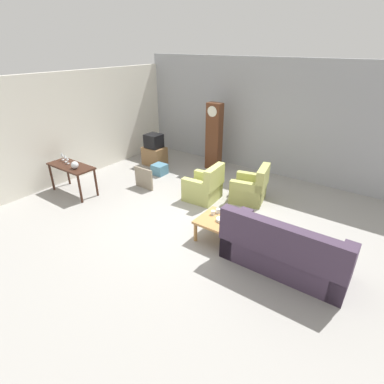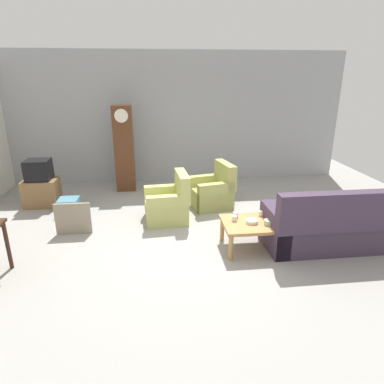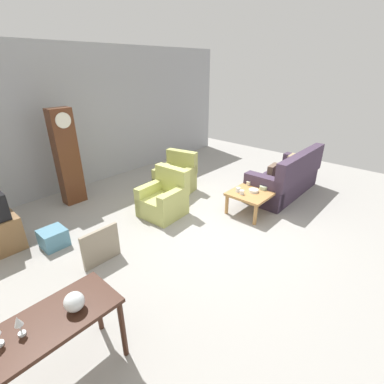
# 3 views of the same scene
# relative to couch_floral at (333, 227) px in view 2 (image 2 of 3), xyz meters

# --- Properties ---
(ground_plane) EXTENTS (10.40, 10.40, 0.00)m
(ground_plane) POSITION_rel_couch_floral_xyz_m (-2.15, 0.42, -0.35)
(ground_plane) COLOR #999691
(garage_door_wall) EXTENTS (8.40, 0.16, 3.20)m
(garage_door_wall) POSITION_rel_couch_floral_xyz_m (-2.15, 4.02, 1.25)
(garage_door_wall) COLOR #9EA0A5
(garage_door_wall) RESTS_ON ground_plane
(couch_floral) EXTENTS (2.10, 0.89, 1.04)m
(couch_floral) POSITION_rel_couch_floral_xyz_m (0.00, 0.00, 0.00)
(couch_floral) COLOR #423347
(couch_floral) RESTS_ON ground_plane
(armchair_olive_near) EXTENTS (0.85, 0.82, 0.92)m
(armchair_olive_near) POSITION_rel_couch_floral_xyz_m (-2.54, 1.36, -0.05)
(armchair_olive_near) COLOR #B7BC66
(armchair_olive_near) RESTS_ON ground_plane
(armchair_olive_far) EXTENTS (0.93, 0.91, 0.92)m
(armchair_olive_far) POSITION_rel_couch_floral_xyz_m (-1.59, 1.97, -0.05)
(armchair_olive_far) COLOR tan
(armchair_olive_far) RESTS_ON ground_plane
(coffee_table_wood) EXTENTS (0.96, 0.76, 0.45)m
(coffee_table_wood) POSITION_rel_couch_floral_xyz_m (-1.26, 0.12, 0.03)
(coffee_table_wood) COLOR #B27F47
(coffee_table_wood) RESTS_ON ground_plane
(grandfather_clock) EXTENTS (0.44, 0.30, 2.00)m
(grandfather_clock) POSITION_rel_couch_floral_xyz_m (-3.47, 3.25, 0.65)
(grandfather_clock) COLOR #562D19
(grandfather_clock) RESTS_ON ground_plane
(tv_stand_cabinet) EXTENTS (0.68, 0.52, 0.57)m
(tv_stand_cabinet) POSITION_rel_couch_floral_xyz_m (-5.16, 2.42, -0.07)
(tv_stand_cabinet) COLOR brown
(tv_stand_cabinet) RESTS_ON ground_plane
(tv_crt) EXTENTS (0.48, 0.44, 0.42)m
(tv_crt) POSITION_rel_couch_floral_xyz_m (-5.16, 2.42, 0.43)
(tv_crt) COLOR black
(tv_crt) RESTS_ON tv_stand_cabinet
(framed_picture_leaning) EXTENTS (0.60, 0.05, 0.57)m
(framed_picture_leaning) POSITION_rel_couch_floral_xyz_m (-4.20, 0.95, -0.07)
(framed_picture_leaning) COLOR gray
(framed_picture_leaning) RESTS_ON ground_plane
(storage_box_blue) EXTENTS (0.39, 0.38, 0.30)m
(storage_box_blue) POSITION_rel_couch_floral_xyz_m (-4.51, 1.92, -0.20)
(storage_box_blue) COLOR teal
(storage_box_blue) RESTS_ON ground_plane
(cup_white_porcelain) EXTENTS (0.09, 0.09, 0.09)m
(cup_white_porcelain) POSITION_rel_couch_floral_xyz_m (-1.55, 0.20, 0.14)
(cup_white_porcelain) COLOR white
(cup_white_porcelain) RESTS_ON coffee_table_wood
(cup_blue_rimmed) EXTENTS (0.09, 0.09, 0.09)m
(cup_blue_rimmed) POSITION_rel_couch_floral_xyz_m (-1.50, 0.32, 0.14)
(cup_blue_rimmed) COLOR silver
(cup_blue_rimmed) RESTS_ON coffee_table_wood
(cup_cream_tall) EXTENTS (0.09, 0.09, 0.08)m
(cup_cream_tall) POSITION_rel_couch_floral_xyz_m (-1.06, 0.35, 0.14)
(cup_cream_tall) COLOR beige
(cup_cream_tall) RESTS_ON coffee_table_wood
(bowl_white_stacked) EXTENTS (0.19, 0.19, 0.05)m
(bowl_white_stacked) POSITION_rel_couch_floral_xyz_m (-1.30, 0.09, 0.12)
(bowl_white_stacked) COLOR white
(bowl_white_stacked) RESTS_ON coffee_table_wood
(bowl_shallow_green) EXTENTS (0.16, 0.16, 0.07)m
(bowl_shallow_green) POSITION_rel_couch_floral_xyz_m (-1.05, 0.01, 0.13)
(bowl_shallow_green) COLOR #B2C69E
(bowl_shallow_green) RESTS_ON coffee_table_wood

